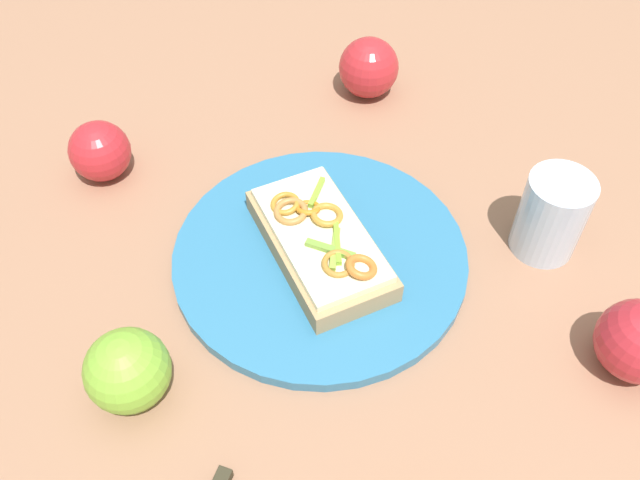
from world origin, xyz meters
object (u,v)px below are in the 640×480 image
Objects in this scene: apple_1 at (369,68)px; apple_2 at (100,151)px; sandwich at (320,241)px; plate at (320,256)px; apple_0 at (639,341)px; drinking_glass at (552,215)px; apple_4 at (128,370)px.

apple_2 is (-0.26, 0.25, -0.00)m from apple_1.
sandwich is 2.77× the size of apple_2.
plate is 3.97× the size of apple_1.
plate is 4.00× the size of apple_0.
sandwich is 2.06× the size of drinking_glass.
apple_0 is 0.99× the size of apple_1.
plate is at bearing 115.56° from drinking_glass.
apple_2 is 0.31m from apple_4.
apple_2 is at bearing 85.24° from apple_0.
apple_0 reaches higher than sandwich.
apple_2 is at bearing 136.60° from apple_1.
drinking_glass is at bearing -82.14° from apple_2.
apple_2 is at bearing 37.19° from apple_4.
apple_1 is (0.31, 0.36, 0.00)m from apple_0.
apple_4 is at bearing 114.22° from apple_0.
apple_1 is at bearing -7.21° from apple_4.
sandwich is at bearing 87.23° from apple_0.
apple_2 reaches higher than sandwich.
apple_0 is at bearing -92.78° from plate.
apple_0 reaches higher than apple_4.
apple_4 reaches higher than plate.
sandwich is at bearing -144.25° from plate.
apple_2 reaches higher than plate.
sandwich is 0.29m from apple_2.
plate is 0.32m from apple_0.
apple_0 and apple_1 have the same top height.
apple_0 is 0.62m from apple_2.
apple_2 is (0.04, 0.29, 0.00)m from sandwich.
apple_0 is 1.01× the size of apple_4.
apple_4 reaches higher than apple_2.
sandwich is 2.51× the size of apple_1.
apple_1 is at bearing -43.40° from apple_2.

